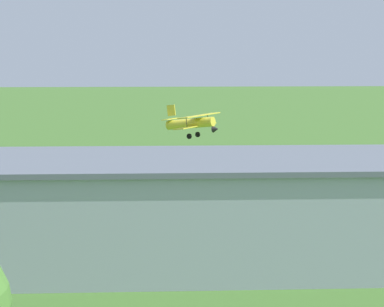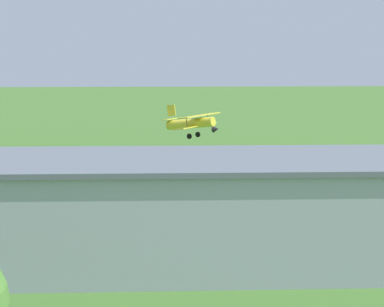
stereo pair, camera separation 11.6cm
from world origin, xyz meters
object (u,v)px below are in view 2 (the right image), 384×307
(car_green, at_px, (356,201))
(person_crossing_taxiway, at_px, (26,195))
(person_near_hangar_door, at_px, (50,194))
(person_beside_truck, at_px, (14,197))
(hangar, at_px, (202,210))
(biplane, at_px, (192,123))

(car_green, relative_size, person_crossing_taxiway, 2.80)
(person_near_hangar_door, height_order, person_beside_truck, person_beside_truck)
(car_green, bearing_deg, person_near_hangar_door, -9.42)
(person_crossing_taxiway, xyz_separation_m, person_beside_truck, (0.89, 1.11, 0.05))
(person_crossing_taxiway, bearing_deg, car_green, 172.54)
(hangar, height_order, person_near_hangar_door, hangar)
(hangar, height_order, person_beside_truck, hangar)
(biplane, relative_size, car_green, 1.56)
(person_near_hangar_door, relative_size, person_crossing_taxiway, 0.93)
(hangar, distance_m, person_crossing_taxiway, 24.22)
(biplane, height_order, person_beside_truck, biplane)
(biplane, xyz_separation_m, car_green, (-14.33, 17.49, -5.41))
(biplane, bearing_deg, car_green, 129.34)
(biplane, xyz_separation_m, person_crossing_taxiway, (16.84, 13.41, -5.48))
(person_beside_truck, bearing_deg, car_green, 174.71)
(hangar, bearing_deg, person_beside_truck, -45.15)
(biplane, relative_size, person_beside_truck, 4.13)
(hangar, xyz_separation_m, person_crossing_taxiway, (15.93, -18.02, -2.89))
(person_crossing_taxiway, bearing_deg, biplane, -141.48)
(biplane, xyz_separation_m, person_near_hangar_door, (14.60, 12.69, -5.54))
(person_crossing_taxiway, distance_m, person_beside_truck, 1.42)
(hangar, bearing_deg, car_green, -137.57)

